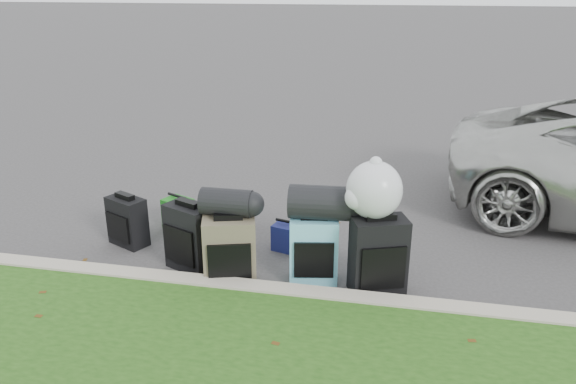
% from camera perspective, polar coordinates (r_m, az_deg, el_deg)
% --- Properties ---
extents(ground, '(120.00, 120.00, 0.00)m').
position_cam_1_polar(ground, '(5.74, 0.58, -5.91)').
color(ground, '#383535').
rests_on(ground, ground).
extents(curb, '(120.00, 0.18, 0.15)m').
position_cam_1_polar(curb, '(4.85, -1.71, -10.32)').
color(curb, '#9E937F').
rests_on(curb, ground).
extents(suitcase_small_black, '(0.46, 0.38, 0.51)m').
position_cam_1_polar(suitcase_small_black, '(6.00, -16.00, -2.88)').
color(suitcase_small_black, black).
rests_on(suitcase_small_black, ground).
extents(suitcase_large_black_left, '(0.51, 0.42, 0.64)m').
position_cam_1_polar(suitcase_large_black_left, '(5.35, -9.91, -4.53)').
color(suitcase_large_black_left, black).
rests_on(suitcase_large_black_left, ground).
extents(suitcase_olive, '(0.52, 0.41, 0.63)m').
position_cam_1_polar(suitcase_olive, '(5.04, -5.94, -6.02)').
color(suitcase_olive, '#484130').
rests_on(suitcase_olive, ground).
extents(suitcase_teal, '(0.47, 0.33, 0.61)m').
position_cam_1_polar(suitcase_teal, '(5.07, 2.61, -5.89)').
color(suitcase_teal, '#5295B2').
rests_on(suitcase_teal, ground).
extents(suitcase_large_black_right, '(0.53, 0.42, 0.70)m').
position_cam_1_polar(suitcase_large_black_right, '(4.92, 9.14, -6.48)').
color(suitcase_large_black_right, black).
rests_on(suitcase_large_black_right, ground).
extents(tote_green, '(0.36, 0.34, 0.33)m').
position_cam_1_polar(tote_green, '(6.30, -11.08, -2.15)').
color(tote_green, '#196F18').
rests_on(tote_green, ground).
extents(tote_navy, '(0.30, 0.26, 0.27)m').
position_cam_1_polar(tote_navy, '(5.70, -0.18, -4.61)').
color(tote_navy, navy).
rests_on(tote_navy, ground).
extents(duffel_left, '(0.45, 0.25, 0.24)m').
position_cam_1_polar(duffel_left, '(4.94, -6.26, -1.03)').
color(duffel_left, black).
rests_on(duffel_left, suitcase_olive).
extents(duffel_right, '(0.56, 0.34, 0.30)m').
position_cam_1_polar(duffel_right, '(4.89, 3.28, -1.07)').
color(duffel_right, black).
rests_on(duffel_right, suitcase_teal).
extents(trash_bag, '(0.47, 0.47, 0.47)m').
position_cam_1_polar(trash_bag, '(4.73, 8.76, 0.20)').
color(trash_bag, silver).
rests_on(trash_bag, suitcase_large_black_right).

